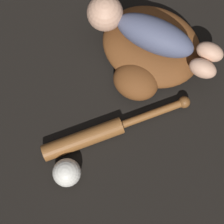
# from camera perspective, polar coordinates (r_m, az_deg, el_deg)

# --- Properties ---
(ground_plane) EXTENTS (6.00, 6.00, 0.00)m
(ground_plane) POSITION_cam_1_polar(r_m,az_deg,el_deg) (1.17, 8.76, 10.69)
(ground_plane) COLOR black
(baseball_glove) EXTENTS (0.37, 0.35, 0.08)m
(baseball_glove) POSITION_cam_1_polar(r_m,az_deg,el_deg) (1.11, 5.68, 9.06)
(baseball_glove) COLOR brown
(baseball_glove) RESTS_ON ground
(baby_figure) EXTENTS (0.39, 0.23, 0.10)m
(baby_figure) POSITION_cam_1_polar(r_m,az_deg,el_deg) (1.04, 5.21, 12.10)
(baby_figure) COLOR #4C516B
(baby_figure) RESTS_ON baseball_glove
(baseball_bat) EXTENTS (0.42, 0.21, 0.05)m
(baseball_bat) POSITION_cam_1_polar(r_m,az_deg,el_deg) (1.06, -2.03, -3.27)
(baseball_bat) COLOR brown
(baseball_bat) RESTS_ON ground
(baseball) EXTENTS (0.08, 0.08, 0.08)m
(baseball) POSITION_cam_1_polar(r_m,az_deg,el_deg) (1.05, -6.91, -9.15)
(baseball) COLOR silver
(baseball) RESTS_ON ground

